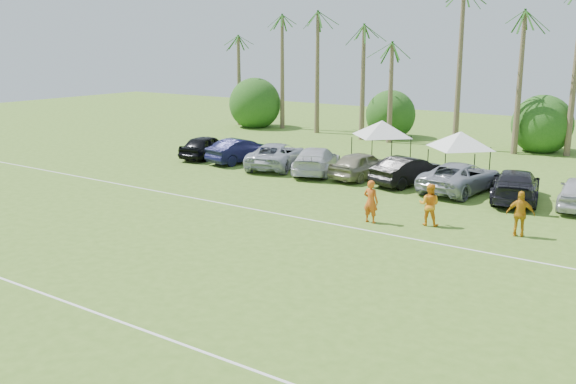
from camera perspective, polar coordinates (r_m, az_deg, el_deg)
The scene contains 24 objects.
field_lines at distance 25.49m, azimuth -9.84°, elevation -4.65°, with size 80.00×12.10×0.01m.
palm_tree_0 at distance 61.29m, azimuth -4.97°, elevation 13.01°, with size 2.40×2.40×8.90m.
palm_tree_1 at distance 58.22m, azimuth -1.09°, elevation 13.90°, with size 2.40×2.40×9.90m.
palm_tree_2 at distance 55.44m, azimuth 3.23°, elevation 14.79°, with size 2.40×2.40×10.90m.
palm_tree_3 at distance 53.47m, azimuth 7.03°, elevation 15.68°, with size 2.40×2.40×11.90m.
palm_tree_4 at distance 51.65m, azimuth 10.96°, elevation 12.76°, with size 2.40×2.40×8.90m.
palm_tree_5 at distance 50.14m, azimuth 15.29°, elevation 13.53°, with size 2.40×2.40×9.90m.
palm_tree_6 at distance 48.93m, azimuth 19.89°, elevation 14.24°, with size 2.40×2.40×10.90m.
bush_tree_0 at distance 60.51m, azimuth -2.04°, elevation 7.65°, with size 4.00×4.00×4.00m.
bush_tree_1 at distance 53.74m, azimuth 9.18°, elevation 6.77°, with size 4.00×4.00×4.00m.
bush_tree_2 at distance 49.74m, azimuth 21.75°, elevation 5.48°, with size 4.00×4.00×4.00m.
sideline_player_a at distance 28.16m, azimuth 7.37°, elevation -0.84°, with size 0.69×0.45×1.90m, color #D25417.
sideline_player_b at distance 28.17m, azimuth 12.45°, elevation -1.10°, with size 0.90×0.70×1.84m, color orange.
sideline_player_c at distance 27.61m, azimuth 19.96°, elevation -1.84°, with size 1.11×0.46×1.89m, color orange.
canopy_tent_left at distance 40.47m, azimuth 8.38°, elevation 6.30°, with size 4.22×4.22×3.42m.
canopy_tent_right at distance 37.15m, azimuth 15.12°, elevation 5.22°, with size 4.09×4.09×3.31m.
parked_car_0 at distance 43.79m, azimuth -7.25°, elevation 4.03°, with size 1.85×4.61×1.57m, color black.
parked_car_1 at distance 41.96m, azimuth -4.18°, elevation 3.70°, with size 1.66×4.76×1.57m, color #111234.
parked_car_2 at distance 40.13m, azimuth -0.98°, elevation 3.29°, with size 2.60×5.65×1.57m, color #A7AAB7.
parked_car_3 at distance 38.47m, azimuth 2.53°, elevation 2.83°, with size 2.20×5.41×1.57m, color silver.
parked_car_4 at distance 37.23m, azimuth 6.58°, elevation 2.41°, with size 1.85×4.61×1.57m, color gray.
parked_car_5 at distance 35.98m, azimuth 10.72°, elevation 1.88°, with size 1.66×4.76×1.57m, color black.
parked_car_6 at distance 34.90m, azimuth 15.10°, elevation 1.29°, with size 2.60×5.65×1.57m, color #9497A3.
parked_car_7 at distance 33.73m, azimuth 19.59°, elevation 0.57°, with size 2.20×5.41×1.57m, color black.
Camera 1 is at (17.25, -9.08, 7.80)m, focal length 40.00 mm.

